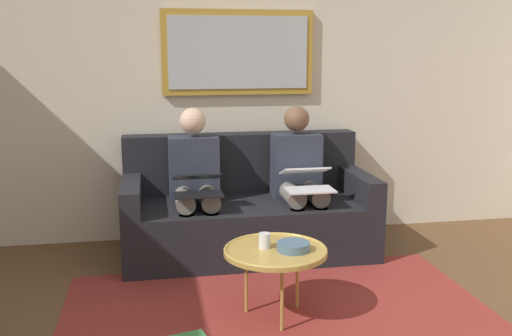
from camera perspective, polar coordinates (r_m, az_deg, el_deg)
wall_rear at (r=4.90m, az=-1.91°, el=8.39°), size 6.00×0.12×2.60m
area_rug at (r=3.54m, az=2.56°, el=-14.70°), size 2.60×1.80×0.01m
couch at (r=4.59m, az=-0.94°, el=-4.33°), size 1.91×0.90×0.90m
framed_mirror at (r=4.80m, az=-1.76°, el=11.31°), size 1.24×0.05×0.68m
coffee_table at (r=3.42m, az=1.93°, el=-8.23°), size 0.61×0.61×0.43m
cup at (r=3.42m, az=0.85°, el=-7.18°), size 0.07×0.07×0.09m
bowl at (r=3.39m, az=3.69°, el=-7.72°), size 0.19×0.19×0.05m
person_left at (r=4.54m, az=4.27°, el=-0.70°), size 0.38×0.58×1.14m
laptop_white at (r=4.31m, az=5.06°, el=-1.09°), size 0.35×0.37×0.16m
person_right at (r=4.41m, az=-6.03°, el=-1.10°), size 0.38×0.58×1.14m
laptop_black at (r=4.17m, az=-5.78°, el=-1.63°), size 0.34×0.33×0.15m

